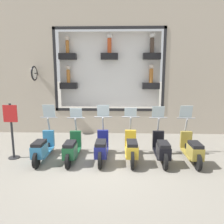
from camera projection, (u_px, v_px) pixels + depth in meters
ground_plane at (104, 163)px, 6.79m from camera, size 120.00×120.00×0.00m
building_facade at (109, 36)px, 9.55m from camera, size 1.24×36.00×8.58m
scooter_olive_0 at (192, 149)px, 6.78m from camera, size 1.80×0.61×1.68m
scooter_black_1 at (162, 149)px, 6.81m from camera, size 1.80×0.61×1.66m
scooter_yellow_2 at (131, 148)px, 6.84m from camera, size 1.81×0.60×1.60m
scooter_navy_3 at (102, 148)px, 6.87m from camera, size 1.81×0.61×1.69m
scooter_green_4 at (72, 148)px, 6.89m from camera, size 1.79×0.60×1.58m
scooter_teal_5 at (42, 148)px, 6.93m from camera, size 1.80×0.61×1.69m
shop_sign_post at (12, 129)px, 7.02m from camera, size 0.36×0.45×1.82m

